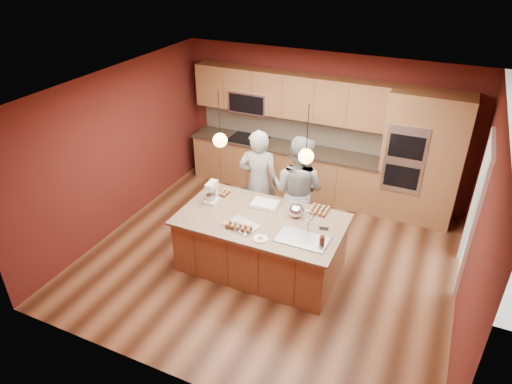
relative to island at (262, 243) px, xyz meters
The scene contains 24 objects.
floor 0.52m from the island, 83.76° to the left, with size 5.50×5.50×0.00m, color #402112.
ceiling 2.26m from the island, 83.76° to the left, with size 5.50×5.50×0.00m, color silver.
wall_back 2.90m from the island, 89.42° to the left, with size 5.50×5.50×0.00m, color #511915.
wall_front 2.42m from the island, 89.29° to the right, with size 5.50×5.50×0.00m, color #511915.
wall_left 2.88m from the island, behind, with size 5.00×5.00×0.00m, color #511915.
wall_right 2.93m from the island, ahead, with size 5.00×5.00×0.00m, color #511915.
cabinet_run 2.64m from the island, 104.60° to the left, with size 3.74×0.64×2.30m.
oven_column 3.16m from the island, 52.60° to the left, with size 1.30×0.62×2.30m.
doorway_trim 3.01m from the island, 20.95° to the left, with size 0.08×1.11×2.20m, color white, non-canonical shape.
pendant_left 1.68m from the island, behind, with size 0.20×0.20×0.80m.
pendant_right 1.67m from the island, ahead, with size 0.20×0.20×0.80m.
island is the anchor object (origin of this frame).
person_left 1.14m from the island, 117.06° to the left, with size 0.67×0.44×1.84m, color black.
person_right 1.06m from the island, 77.15° to the left, with size 0.90×0.70×1.85m, color slate.
stand_mixer 1.06m from the island, behind, with size 0.19×0.26×0.34m.
sheet_cake 0.59m from the island, 107.36° to the left, with size 0.47×0.36×0.05m.
cooling_rack 0.56m from the island, 122.67° to the right, with size 0.45×0.32×0.02m, color silver.
mixing_bowl 0.73m from the island, 32.91° to the left, with size 0.23×0.23×0.20m, color silver.
plate 0.67m from the island, 68.14° to the right, with size 0.20×0.20×0.01m, color white.
tumbler 1.13m from the island, 14.70° to the right, with size 0.07×0.07×0.14m, color #3C190B.
phone 1.00m from the island, ahead, with size 0.13×0.07×0.01m, color black.
cupcakes_left 1.03m from the island, 154.19° to the left, with size 0.14×0.21×0.06m, color #B78C48, non-canonical shape.
cupcakes_rack 0.64m from the island, 115.46° to the right, with size 0.40×0.16×0.07m, color #B78C48, non-canonical shape.
cupcakes_right 0.99m from the island, 36.98° to the left, with size 0.28×0.28×0.06m, color #B78C48, non-canonical shape.
Camera 1 is at (2.19, -5.32, 4.50)m, focal length 32.00 mm.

